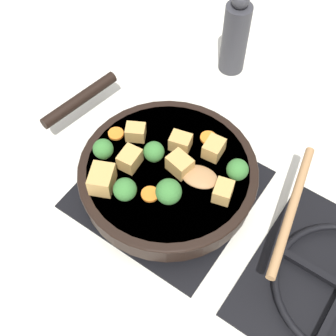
# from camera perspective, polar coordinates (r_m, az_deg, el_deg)

# --- Properties ---
(ground_plane) EXTENTS (2.40, 2.40, 0.00)m
(ground_plane) POSITION_cam_1_polar(r_m,az_deg,el_deg) (0.91, 0.00, -2.64)
(ground_plane) COLOR silver
(front_burner_grate) EXTENTS (0.31, 0.31, 0.03)m
(front_burner_grate) POSITION_cam_1_polar(r_m,az_deg,el_deg) (0.90, 0.00, -2.25)
(front_burner_grate) COLOR black
(front_burner_grate) RESTS_ON ground_plane
(skillet_pan) EXTENTS (0.33, 0.44, 0.05)m
(skillet_pan) POSITION_cam_1_polar(r_m,az_deg,el_deg) (0.87, -0.13, -0.68)
(skillet_pan) COLOR black
(skillet_pan) RESTS_ON front_burner_grate
(wooden_spoon) EXTENTS (0.27, 0.24, 0.02)m
(wooden_spoon) POSITION_cam_1_polar(r_m,az_deg,el_deg) (0.82, 10.43, -3.32)
(wooden_spoon) COLOR #A87A4C
(wooden_spoon) RESTS_ON skillet_pan
(tofu_cube_center_large) EXTENTS (0.04, 0.04, 0.03)m
(tofu_cube_center_large) POSITION_cam_1_polar(r_m,az_deg,el_deg) (0.84, -4.68, 1.10)
(tofu_cube_center_large) COLOR tan
(tofu_cube_center_large) RESTS_ON skillet_pan
(tofu_cube_near_handle) EXTENTS (0.04, 0.04, 0.03)m
(tofu_cube_near_handle) POSITION_cam_1_polar(r_m,az_deg,el_deg) (0.87, 1.53, 3.18)
(tofu_cube_near_handle) COLOR tan
(tofu_cube_near_handle) RESTS_ON skillet_pan
(tofu_cube_east_chunk) EXTENTS (0.04, 0.04, 0.03)m
(tofu_cube_east_chunk) POSITION_cam_1_polar(r_m,az_deg,el_deg) (0.86, 5.60, 2.40)
(tofu_cube_east_chunk) COLOR tan
(tofu_cube_east_chunk) RESTS_ON skillet_pan
(tofu_cube_west_chunk) EXTENTS (0.04, 0.04, 0.03)m
(tofu_cube_west_chunk) POSITION_cam_1_polar(r_m,az_deg,el_deg) (0.81, 6.73, -2.87)
(tofu_cube_west_chunk) COLOR tan
(tofu_cube_west_chunk) RESTS_ON skillet_pan
(tofu_cube_back_piece) EXTENTS (0.06, 0.06, 0.04)m
(tofu_cube_back_piece) POSITION_cam_1_polar(r_m,az_deg,el_deg) (0.82, -8.05, -1.37)
(tofu_cube_back_piece) COLOR tan
(tofu_cube_back_piece) RESTS_ON skillet_pan
(tofu_cube_front_piece) EXTENTS (0.04, 0.05, 0.03)m
(tofu_cube_front_piece) POSITION_cam_1_polar(r_m,az_deg,el_deg) (0.83, 1.44, 0.45)
(tofu_cube_front_piece) COLOR tan
(tofu_cube_front_piece) RESTS_ON skillet_pan
(tofu_cube_mid_small) EXTENTS (0.04, 0.05, 0.03)m
(tofu_cube_mid_small) POSITION_cam_1_polar(r_m,az_deg,el_deg) (0.88, -3.97, 4.39)
(tofu_cube_mid_small) COLOR tan
(tofu_cube_mid_small) RESTS_ON skillet_pan
(broccoli_floret_near_spoon) EXTENTS (0.05, 0.05, 0.05)m
(broccoli_floret_near_spoon) POSITION_cam_1_polar(r_m,az_deg,el_deg) (0.79, 0.08, -2.92)
(broccoli_floret_near_spoon) COLOR #709956
(broccoli_floret_near_spoon) RESTS_ON skillet_pan
(broccoli_floret_center_top) EXTENTS (0.04, 0.04, 0.05)m
(broccoli_floret_center_top) POSITION_cam_1_polar(r_m,az_deg,el_deg) (0.84, -1.74, 1.97)
(broccoli_floret_center_top) COLOR #709956
(broccoli_floret_center_top) RESTS_ON skillet_pan
(broccoli_floret_east_rim) EXTENTS (0.04, 0.04, 0.05)m
(broccoli_floret_east_rim) POSITION_cam_1_polar(r_m,az_deg,el_deg) (0.80, -5.27, -2.64)
(broccoli_floret_east_rim) COLOR #709956
(broccoli_floret_east_rim) RESTS_ON skillet_pan
(broccoli_floret_west_rim) EXTENTS (0.04, 0.04, 0.05)m
(broccoli_floret_west_rim) POSITION_cam_1_polar(r_m,az_deg,el_deg) (0.83, 8.46, -0.22)
(broccoli_floret_west_rim) COLOR #709956
(broccoli_floret_west_rim) RESTS_ON skillet_pan
(broccoli_floret_north_edge) EXTENTS (0.04, 0.04, 0.05)m
(broccoli_floret_north_edge) POSITION_cam_1_polar(r_m,az_deg,el_deg) (0.85, -7.91, 2.29)
(broccoli_floret_north_edge) COLOR #709956
(broccoli_floret_north_edge) RESTS_ON skillet_pan
(carrot_slice_orange_thin) EXTENTS (0.03, 0.03, 0.01)m
(carrot_slice_orange_thin) POSITION_cam_1_polar(r_m,az_deg,el_deg) (0.89, 4.94, 3.69)
(carrot_slice_orange_thin) COLOR orange
(carrot_slice_orange_thin) RESTS_ON skillet_pan
(carrot_slice_near_center) EXTENTS (0.03, 0.03, 0.01)m
(carrot_slice_near_center) POSITION_cam_1_polar(r_m,az_deg,el_deg) (0.82, -2.21, -3.20)
(carrot_slice_near_center) COLOR orange
(carrot_slice_near_center) RESTS_ON skillet_pan
(carrot_slice_edge_slice) EXTENTS (0.03, 0.03, 0.01)m
(carrot_slice_edge_slice) POSITION_cam_1_polar(r_m,az_deg,el_deg) (0.90, -6.37, 4.19)
(carrot_slice_edge_slice) COLOR orange
(carrot_slice_edge_slice) RESTS_ON skillet_pan
(pepper_mill) EXTENTS (0.06, 0.06, 0.20)m
(pepper_mill) POSITION_cam_1_polar(r_m,az_deg,el_deg) (1.07, 8.20, 15.65)
(pepper_mill) COLOR #333338
(pepper_mill) RESTS_ON ground_plane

